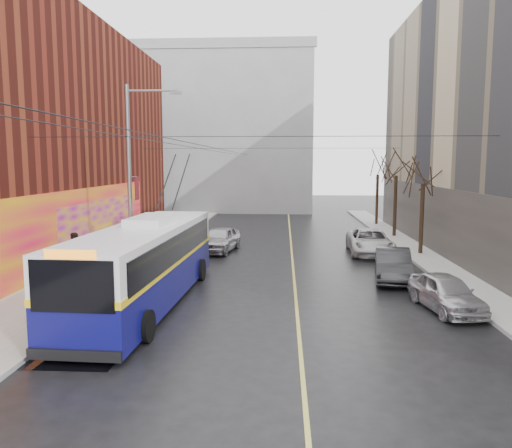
% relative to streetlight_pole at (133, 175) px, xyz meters
% --- Properties ---
extents(ground, '(140.00, 140.00, 0.00)m').
position_rel_streetlight_pole_xyz_m(ground, '(6.14, -10.00, -4.85)').
color(ground, black).
rests_on(ground, ground).
extents(sidewalk_left, '(4.00, 60.00, 0.15)m').
position_rel_streetlight_pole_xyz_m(sidewalk_left, '(-1.86, 2.00, -4.77)').
color(sidewalk_left, gray).
rests_on(sidewalk_left, ground).
extents(sidewalk_right, '(2.00, 60.00, 0.15)m').
position_rel_streetlight_pole_xyz_m(sidewalk_right, '(15.14, 2.00, -4.77)').
color(sidewalk_right, gray).
rests_on(sidewalk_right, ground).
extents(lane_line, '(0.12, 50.00, 0.01)m').
position_rel_streetlight_pole_xyz_m(lane_line, '(7.64, 4.00, -4.84)').
color(lane_line, '#BFB74C').
rests_on(lane_line, ground).
extents(building_far, '(20.50, 12.10, 18.00)m').
position_rel_streetlight_pole_xyz_m(building_far, '(0.14, 34.99, 4.17)').
color(building_far, gray).
rests_on(building_far, ground).
extents(streetlight_pole, '(2.65, 0.60, 9.00)m').
position_rel_streetlight_pole_xyz_m(streetlight_pole, '(0.00, 0.00, 0.00)').
color(streetlight_pole, slate).
rests_on(streetlight_pole, ground).
extents(catenary_wires, '(18.00, 60.00, 0.22)m').
position_rel_streetlight_pole_xyz_m(catenary_wires, '(3.60, 4.77, 1.40)').
color(catenary_wires, black).
extents(tree_near, '(3.20, 3.20, 6.40)m').
position_rel_streetlight_pole_xyz_m(tree_near, '(15.14, 6.00, 0.13)').
color(tree_near, black).
rests_on(tree_near, ground).
extents(tree_mid, '(3.20, 3.20, 6.68)m').
position_rel_streetlight_pole_xyz_m(tree_mid, '(15.14, 13.00, 0.41)').
color(tree_mid, black).
rests_on(tree_mid, ground).
extents(tree_far, '(3.20, 3.20, 6.57)m').
position_rel_streetlight_pole_xyz_m(tree_far, '(15.14, 20.00, 0.30)').
color(tree_far, black).
rests_on(tree_far, ground).
extents(puddle, '(2.79, 2.77, 0.01)m').
position_rel_streetlight_pole_xyz_m(puddle, '(1.19, -9.72, -4.84)').
color(puddle, black).
rests_on(puddle, ground).
extents(pigeons_flying, '(4.79, 4.12, 1.85)m').
position_rel_streetlight_pole_xyz_m(pigeons_flying, '(3.65, -0.16, 1.70)').
color(pigeons_flying, slate).
extents(trolleybus, '(3.27, 12.42, 5.83)m').
position_rel_streetlight_pole_xyz_m(trolleybus, '(1.86, -4.81, -3.23)').
color(trolleybus, '#0B0A51').
rests_on(trolleybus, ground).
extents(parked_car_a, '(2.19, 4.16, 1.35)m').
position_rel_streetlight_pole_xyz_m(parked_car_a, '(13.10, -5.04, -4.17)').
color(parked_car_a, '#B6B5BB').
rests_on(parked_car_a, ground).
extents(parked_car_b, '(2.20, 4.59, 1.45)m').
position_rel_streetlight_pole_xyz_m(parked_car_b, '(12.17, -0.35, -4.12)').
color(parked_car_b, '#29292B').
rests_on(parked_car_b, ground).
extents(parked_car_c, '(2.60, 5.36, 1.47)m').
position_rel_streetlight_pole_xyz_m(parked_car_c, '(12.25, 6.35, -4.11)').
color(parked_car_c, '#B9B9BB').
rests_on(parked_car_c, ground).
extents(following_car, '(2.55, 4.73, 1.53)m').
position_rel_streetlight_pole_xyz_m(following_car, '(3.23, 6.69, -4.08)').
color(following_car, '#A2A2A7').
rests_on(following_car, ground).
extents(pedestrian_a, '(0.59, 0.78, 1.92)m').
position_rel_streetlight_pole_xyz_m(pedestrian_a, '(-1.19, -3.77, -3.74)').
color(pedestrian_a, black).
rests_on(pedestrian_a, sidewalk_left).
extents(pedestrian_b, '(1.14, 1.19, 1.93)m').
position_rel_streetlight_pole_xyz_m(pedestrian_b, '(-2.85, -0.11, -3.73)').
color(pedestrian_b, black).
rests_on(pedestrian_b, sidewalk_left).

